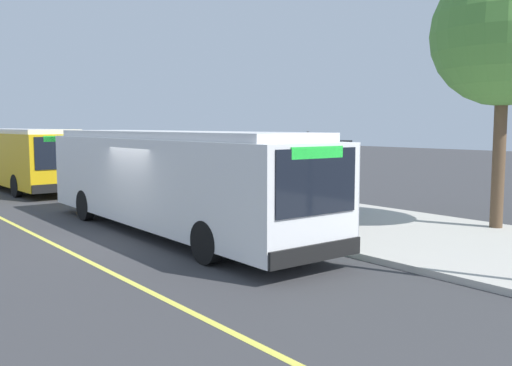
{
  "coord_description": "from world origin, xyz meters",
  "views": [
    {
      "loc": [
        14.05,
        -6.93,
        3.1
      ],
      "look_at": [
        3.03,
        1.76,
        1.66
      ],
      "focal_mm": 39.06,
      "sensor_mm": 36.0,
      "label": 1
    }
  ],
  "objects": [
    {
      "name": "bus_shelter",
      "position": [
        0.02,
        6.23,
        1.92
      ],
      "size": [
        2.9,
        1.6,
        2.48
      ],
      "color": "#333338",
      "rests_on": "sidewalk_curb"
    },
    {
      "name": "transit_bus_second",
      "position": [
        -15.03,
        0.89,
        1.62
      ],
      "size": [
        11.94,
        2.85,
        2.95
      ],
      "color": "gold",
      "rests_on": "ground_plane"
    },
    {
      "name": "waiting_bench",
      "position": [
        0.39,
        6.14,
        0.63
      ],
      "size": [
        1.6,
        0.48,
        0.95
      ],
      "color": "brown",
      "rests_on": "sidewalk_curb"
    },
    {
      "name": "ground_plane",
      "position": [
        0.0,
        0.0,
        0.0
      ],
      "size": [
        120.0,
        120.0,
        0.0
      ],
      "primitive_type": "plane",
      "color": "#38383A"
    },
    {
      "name": "lane_stripe_center",
      "position": [
        0.0,
        -2.2,
        0.0
      ],
      "size": [
        36.0,
        0.14,
        0.01
      ],
      "primitive_type": "cube",
      "color": "#E0D64C",
      "rests_on": "ground_plane"
    },
    {
      "name": "route_sign_post",
      "position": [
        3.05,
        3.53,
        1.96
      ],
      "size": [
        0.44,
        0.08,
        2.8
      ],
      "color": "#333338",
      "rests_on": "sidewalk_curb"
    },
    {
      "name": "transit_bus_main",
      "position": [
        0.01,
        1.01,
        1.62
      ],
      "size": [
        12.26,
        2.74,
        2.95
      ],
      "color": "white",
      "rests_on": "ground_plane"
    },
    {
      "name": "street_tree_near_shelter",
      "position": [
        5.8,
        8.52,
        5.68
      ],
      "size": [
        4.09,
        4.09,
        7.6
      ],
      "color": "brown",
      "rests_on": "sidewalk_curb"
    },
    {
      "name": "sidewalk_curb",
      "position": [
        0.0,
        6.0,
        0.07
      ],
      "size": [
        44.0,
        6.4,
        0.15
      ],
      "primitive_type": "cube",
      "color": "#B7B2A8",
      "rests_on": "ground_plane"
    }
  ]
}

